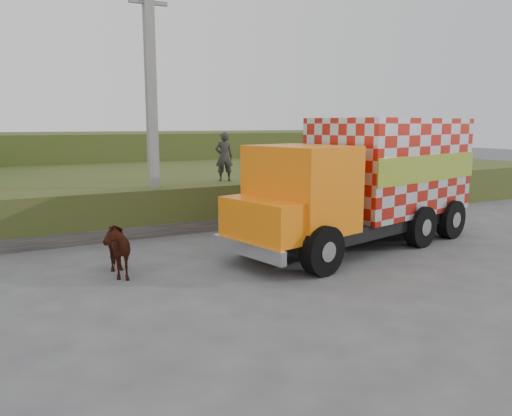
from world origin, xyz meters
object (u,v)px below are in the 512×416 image
utility_pole (152,107)px  cargo_truck (368,180)px  cow (113,248)px  pedestrian (224,157)px

utility_pole → cargo_truck: utility_pole is taller
utility_pole → cargo_truck: bearing=-40.6°
cargo_truck → cow: cargo_truck is taller
utility_pole → cargo_truck: (5.11, -4.39, -2.16)m
utility_pole → pedestrian: size_ratio=4.55×
cargo_truck → pedestrian: cargo_truck is taller
cargo_truck → cow: (-7.36, 0.29, -1.23)m
utility_pole → cargo_truck: size_ratio=0.92×
cow → pedestrian: size_ratio=0.92×
cargo_truck → pedestrian: bearing=101.4°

